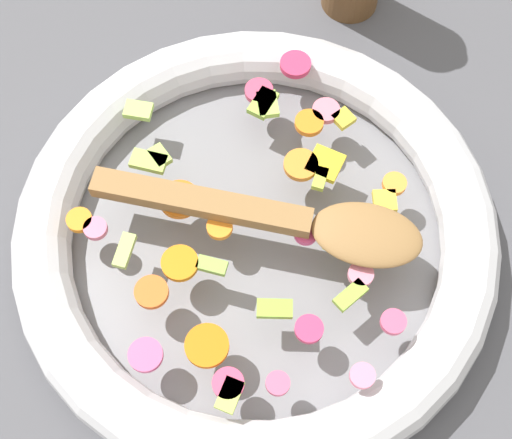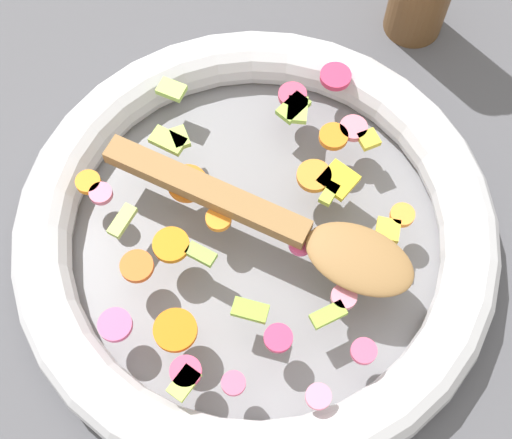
# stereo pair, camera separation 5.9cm
# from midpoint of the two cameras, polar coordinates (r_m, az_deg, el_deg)

# --- Properties ---
(ground_plane) EXTENTS (4.00, 4.00, 0.00)m
(ground_plane) POSITION_cam_midpoint_polar(r_m,az_deg,el_deg) (0.63, 2.64, -2.15)
(ground_plane) COLOR #4C4C51
(skillet) EXTENTS (0.42, 0.42, 0.05)m
(skillet) POSITION_cam_midpoint_polar(r_m,az_deg,el_deg) (0.61, 2.73, -1.38)
(skillet) COLOR slate
(skillet) RESTS_ON ground_plane
(chopped_vegetables) EXTENTS (0.29, 0.32, 0.01)m
(chopped_vegetables) POSITION_cam_midpoint_polar(r_m,az_deg,el_deg) (0.59, 2.40, -0.30)
(chopped_vegetables) COLOR orange
(chopped_vegetables) RESTS_ON skillet
(wooden_spoon) EXTENTS (0.26, 0.16, 0.01)m
(wooden_spoon) POSITION_cam_midpoint_polar(r_m,az_deg,el_deg) (0.57, 5.62, -0.99)
(wooden_spoon) COLOR olive
(wooden_spoon) RESTS_ON chopped_vegetables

